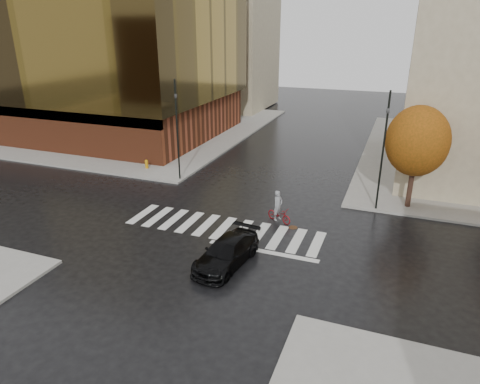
# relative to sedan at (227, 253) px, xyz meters

# --- Properties ---
(ground) EXTENTS (120.00, 120.00, 0.00)m
(ground) POSITION_rel_sedan_xyz_m (-1.74, 3.18, -0.66)
(ground) COLOR black
(ground) RESTS_ON ground
(sidewalk_nw) EXTENTS (30.00, 30.00, 0.15)m
(sidewalk_nw) POSITION_rel_sedan_xyz_m (-22.74, 24.18, -0.59)
(sidewalk_nw) COLOR gray
(sidewalk_nw) RESTS_ON ground
(crosswalk) EXTENTS (12.00, 3.00, 0.01)m
(crosswalk) POSITION_rel_sedan_xyz_m (-1.74, 3.68, -0.66)
(crosswalk) COLOR silver
(crosswalk) RESTS_ON ground
(office_glass) EXTENTS (27.00, 19.00, 16.00)m
(office_glass) POSITION_rel_sedan_xyz_m (-23.74, 21.17, 7.62)
(office_glass) COLOR brown
(office_glass) RESTS_ON sidewalk_nw
(building_nw_far) EXTENTS (14.00, 12.00, 20.00)m
(building_nw_far) POSITION_rel_sedan_xyz_m (-17.74, 40.18, 9.49)
(building_nw_far) COLOR gray
(building_nw_far) RESTS_ON sidewalk_nw
(tree_ne_a) EXTENTS (3.80, 3.80, 6.50)m
(tree_ne_a) POSITION_rel_sedan_xyz_m (8.26, 10.58, 3.80)
(tree_ne_a) COLOR black
(tree_ne_a) RESTS_ON sidewalk_ne
(sedan) EXTENTS (2.42, 4.75, 1.32)m
(sedan) POSITION_rel_sedan_xyz_m (0.00, 0.00, 0.00)
(sedan) COLOR black
(sedan) RESTS_ON ground
(cyclist) EXTENTS (1.83, 1.27, 1.97)m
(cyclist) POSITION_rel_sedan_xyz_m (1.03, 5.68, 0.01)
(cyclist) COLOR maroon
(cyclist) RESTS_ON ground
(traffic_light_nw) EXTENTS (0.21, 0.18, 7.38)m
(traffic_light_nw) POSITION_rel_sedan_xyz_m (-8.04, 10.03, 3.70)
(traffic_light_nw) COLOR black
(traffic_light_nw) RESTS_ON sidewalk_nw
(traffic_light_ne) EXTENTS (0.21, 0.23, 7.43)m
(traffic_light_ne) POSITION_rel_sedan_xyz_m (6.38, 9.48, 3.73)
(traffic_light_ne) COLOR black
(traffic_light_ne) RESTS_ON sidewalk_ne
(fire_hydrant) EXTENTS (0.26, 0.26, 0.73)m
(fire_hydrant) POSITION_rel_sedan_xyz_m (-11.74, 11.26, -0.11)
(fire_hydrant) COLOR #C2820B
(fire_hydrant) RESTS_ON sidewalk_nw
(manhole) EXTENTS (0.69, 0.69, 0.01)m
(manhole) POSITION_rel_sedan_xyz_m (2.06, 5.18, -0.65)
(manhole) COLOR #50321C
(manhole) RESTS_ON ground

